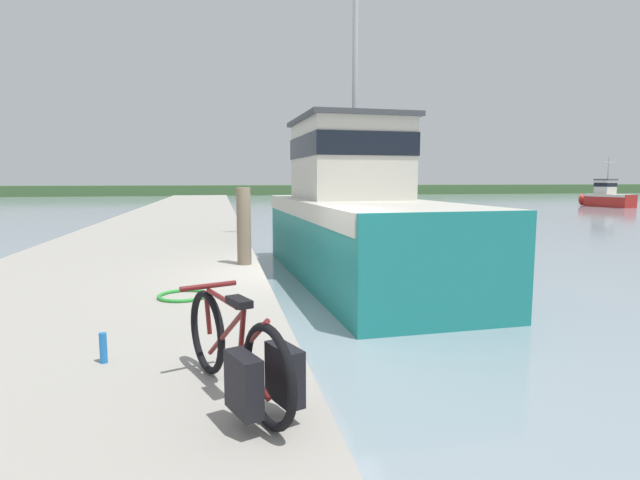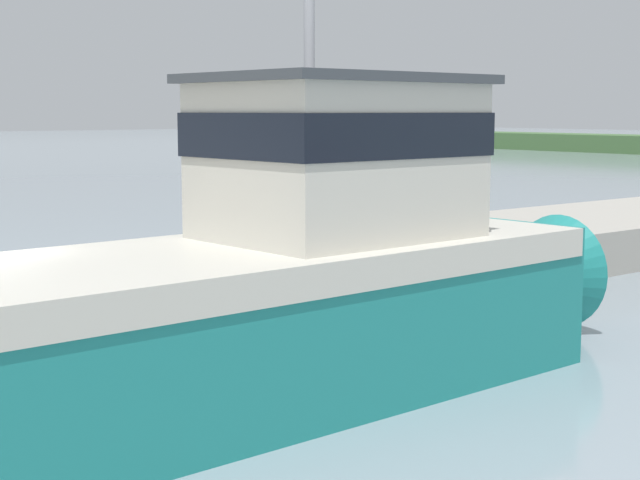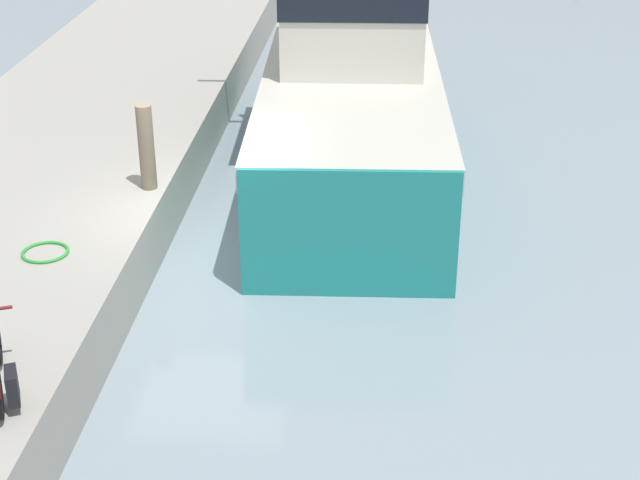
{
  "view_description": "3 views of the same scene",
  "coord_description": "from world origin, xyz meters",
  "px_view_note": "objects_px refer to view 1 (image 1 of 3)",
  "views": [
    {
      "loc": [
        -1.39,
        -8.24,
        2.51
      ],
      "look_at": [
        0.43,
        0.78,
        1.38
      ],
      "focal_mm": 28.0,
      "sensor_mm": 36.0,
      "label": 1
    },
    {
      "loc": [
        11.96,
        -3.48,
        3.65
      ],
      "look_at": [
        0.68,
        5.54,
        1.74
      ],
      "focal_mm": 55.0,
      "sensor_mm": 36.0,
      "label": 2
    },
    {
      "loc": [
        2.79,
        -13.36,
        7.12
      ],
      "look_at": [
        1.86,
        -1.1,
        1.04
      ],
      "focal_mm": 55.0,
      "sensor_mm": 36.0,
      "label": 3
    }
  ],
  "objects_px": {
    "boat_blue_far": "(607,196)",
    "mooring_post": "(244,226)",
    "boat_red_outer": "(363,197)",
    "water_bottle_on_curb": "(103,348)",
    "bicycle_touring": "(243,358)",
    "fishing_boat_main": "(355,215)"
  },
  "relations": [
    {
      "from": "boat_blue_far",
      "to": "mooring_post",
      "type": "height_order",
      "value": "boat_blue_far"
    },
    {
      "from": "fishing_boat_main",
      "to": "bicycle_touring",
      "type": "bearing_deg",
      "value": -112.06
    },
    {
      "from": "fishing_boat_main",
      "to": "boat_red_outer",
      "type": "bearing_deg",
      "value": 70.98
    },
    {
      "from": "water_bottle_on_curb",
      "to": "boat_blue_far",
      "type": "bearing_deg",
      "value": 44.64
    },
    {
      "from": "boat_red_outer",
      "to": "bicycle_touring",
      "type": "xyz_separation_m",
      "value": [
        -13.31,
        -42.73,
        0.49
      ]
    },
    {
      "from": "fishing_boat_main",
      "to": "water_bottle_on_curb",
      "type": "distance_m",
      "value": 9.33
    },
    {
      "from": "boat_red_outer",
      "to": "water_bottle_on_curb",
      "type": "xyz_separation_m",
      "value": [
        -14.41,
        -41.72,
        0.28
      ]
    },
    {
      "from": "bicycle_touring",
      "to": "boat_blue_far",
      "type": "bearing_deg",
      "value": 24.85
    },
    {
      "from": "bicycle_touring",
      "to": "water_bottle_on_curb",
      "type": "bearing_deg",
      "value": 115.79
    },
    {
      "from": "water_bottle_on_curb",
      "to": "bicycle_touring",
      "type": "bearing_deg",
      "value": -42.69
    },
    {
      "from": "boat_red_outer",
      "to": "fishing_boat_main",
      "type": "bearing_deg",
      "value": 115.41
    },
    {
      "from": "fishing_boat_main",
      "to": "bicycle_touring",
      "type": "xyz_separation_m",
      "value": [
        -3.3,
        -9.23,
        -0.26
      ]
    },
    {
      "from": "bicycle_touring",
      "to": "mooring_post",
      "type": "distance_m",
      "value": 5.65
    },
    {
      "from": "fishing_boat_main",
      "to": "mooring_post",
      "type": "distance_m",
      "value": 4.7
    },
    {
      "from": "boat_blue_far",
      "to": "bicycle_touring",
      "type": "relative_size",
      "value": 3.12
    },
    {
      "from": "boat_red_outer",
      "to": "mooring_post",
      "type": "bearing_deg",
      "value": 112.7
    },
    {
      "from": "water_bottle_on_curb",
      "to": "boat_red_outer",
      "type": "bearing_deg",
      "value": 70.95
    },
    {
      "from": "fishing_boat_main",
      "to": "boat_blue_far",
      "type": "bearing_deg",
      "value": 38.4
    },
    {
      "from": "boat_red_outer",
      "to": "water_bottle_on_curb",
      "type": "height_order",
      "value": "boat_red_outer"
    },
    {
      "from": "fishing_boat_main",
      "to": "boat_red_outer",
      "type": "distance_m",
      "value": 34.97
    },
    {
      "from": "boat_blue_far",
      "to": "mooring_post",
      "type": "distance_m",
      "value": 45.61
    },
    {
      "from": "boat_blue_far",
      "to": "boat_red_outer",
      "type": "xyz_separation_m",
      "value": [
        -21.01,
        6.74,
        -0.1
      ]
    }
  ]
}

